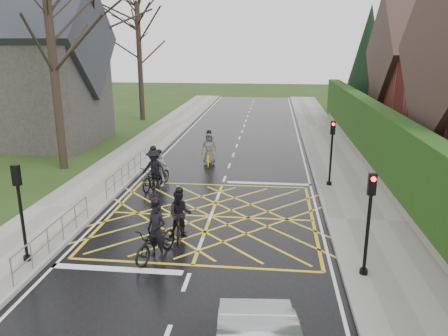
% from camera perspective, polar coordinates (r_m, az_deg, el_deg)
% --- Properties ---
extents(ground, '(120.00, 120.00, 0.00)m').
position_cam_1_polar(ground, '(17.45, -1.75, -6.35)').
color(ground, '#203110').
rests_on(ground, ground).
extents(road, '(9.00, 80.00, 0.01)m').
position_cam_1_polar(road, '(17.45, -1.75, -6.33)').
color(road, black).
rests_on(road, ground).
extents(sidewalk_right, '(3.00, 80.00, 0.15)m').
position_cam_1_polar(sidewalk_right, '(17.65, 18.05, -6.64)').
color(sidewalk_right, gray).
rests_on(sidewalk_right, ground).
extents(sidewalk_left, '(3.00, 80.00, 0.15)m').
position_cam_1_polar(sidewalk_left, '(19.16, -19.89, -5.01)').
color(sidewalk_left, gray).
rests_on(sidewalk_left, ground).
extents(stone_wall, '(0.50, 38.00, 0.70)m').
position_cam_1_polar(stone_wall, '(23.49, 19.49, -0.46)').
color(stone_wall, slate).
rests_on(stone_wall, ground).
extents(hedge, '(0.90, 38.00, 2.80)m').
position_cam_1_polar(hedge, '(23.09, 19.89, 3.71)').
color(hedge, '#10340E').
rests_on(hedge, stone_wall).
extents(house_far, '(9.80, 8.80, 10.30)m').
position_cam_1_polar(house_far, '(36.25, 26.92, 10.70)').
color(house_far, maroon).
rests_on(house_far, ground).
extents(conifer, '(4.60, 4.60, 10.00)m').
position_cam_1_polar(conifer, '(42.85, 18.19, 13.02)').
color(conifer, black).
rests_on(conifer, ground).
extents(church, '(8.80, 7.80, 11.00)m').
position_cam_1_polar(church, '(32.20, -23.65, 11.65)').
color(church, '#2D2B28').
rests_on(church, ground).
extents(tree_near, '(9.24, 9.24, 11.44)m').
position_cam_1_polar(tree_near, '(24.75, -21.96, 17.86)').
color(tree_near, black).
rests_on(tree_near, ground).
extents(tree_mid, '(10.08, 10.08, 12.48)m').
position_cam_1_polar(tree_mid, '(32.47, -16.87, 18.87)').
color(tree_mid, black).
rests_on(tree_mid, ground).
extents(tree_far, '(8.40, 8.40, 10.40)m').
position_cam_1_polar(tree_far, '(39.72, -11.11, 16.50)').
color(tree_far, black).
rests_on(tree_far, ground).
extents(railing_south, '(0.05, 5.04, 1.03)m').
position_cam_1_polar(railing_south, '(15.44, -21.22, -7.42)').
color(railing_south, slate).
rests_on(railing_south, ground).
extents(railing_north, '(0.05, 6.04, 1.03)m').
position_cam_1_polar(railing_north, '(21.95, -12.39, 0.16)').
color(railing_north, slate).
rests_on(railing_north, ground).
extents(traffic_light_ne, '(0.24, 0.31, 3.21)m').
position_cam_1_polar(traffic_light_ne, '(20.96, 13.82, 1.80)').
color(traffic_light_ne, black).
rests_on(traffic_light_ne, ground).
extents(traffic_light_se, '(0.24, 0.31, 3.21)m').
position_cam_1_polar(traffic_light_se, '(13.07, 18.30, -7.19)').
color(traffic_light_se, black).
rests_on(traffic_light_se, ground).
extents(traffic_light_sw, '(0.24, 0.31, 3.21)m').
position_cam_1_polar(traffic_light_sw, '(14.54, -24.92, -5.55)').
color(traffic_light_sw, black).
rests_on(traffic_light_sw, ground).
extents(cyclist_rear, '(1.41, 2.18, 2.00)m').
position_cam_1_polar(cyclist_rear, '(14.19, -8.83, -9.13)').
color(cyclist_rear, black).
rests_on(cyclist_rear, ground).
extents(cyclist_back, '(0.91, 1.93, 1.89)m').
position_cam_1_polar(cyclist_back, '(15.43, -5.80, -6.65)').
color(cyclist_back, black).
rests_on(cyclist_back, ground).
extents(cyclist_mid, '(1.34, 2.22, 2.06)m').
position_cam_1_polar(cyclist_mid, '(20.81, -9.14, -0.62)').
color(cyclist_mid, black).
rests_on(cyclist_mid, ground).
extents(cyclist_front, '(1.05, 1.88, 1.81)m').
position_cam_1_polar(cyclist_front, '(21.10, -8.40, -0.61)').
color(cyclist_front, black).
rests_on(cyclist_front, ground).
extents(cyclist_lead, '(0.94, 2.10, 1.98)m').
position_cam_1_polar(cyclist_lead, '(24.66, -1.97, 2.03)').
color(cyclist_lead, gold).
rests_on(cyclist_lead, ground).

